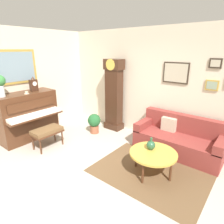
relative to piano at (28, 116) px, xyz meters
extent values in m
cube|color=#B2A899|center=(2.23, -0.18, -0.67)|extent=(6.40, 6.00, 0.10)
cube|color=beige|center=(-0.37, -0.18, 0.78)|extent=(0.10, 4.90, 2.80)
cube|color=#B28E3D|center=(-0.30, 0.00, 1.23)|extent=(0.03, 1.10, 0.84)
cube|color=#7A93A3|center=(-0.29, 0.00, 1.23)|extent=(0.01, 0.98, 0.72)
cube|color=beige|center=(2.23, 2.22, 0.78)|extent=(5.30, 0.10, 2.80)
cube|color=#B28E3D|center=(3.78, 2.15, 0.93)|extent=(0.26, 0.03, 0.22)
cube|color=gray|center=(3.78, 2.14, 0.93)|extent=(0.20, 0.01, 0.16)
cube|color=#33281E|center=(3.78, 2.15, 1.38)|extent=(0.24, 0.03, 0.20)
cube|color=#BCB299|center=(3.78, 2.14, 1.38)|extent=(0.18, 0.01, 0.14)
cube|color=#33281E|center=(2.98, 2.15, 1.13)|extent=(0.60, 0.03, 0.48)
cube|color=#BCB299|center=(2.98, 2.14, 1.13)|extent=(0.54, 0.01, 0.42)
cube|color=brown|center=(3.24, 0.62, -0.62)|extent=(2.10, 1.50, 0.01)
cube|color=#4C2B19|center=(-0.02, 0.00, -0.01)|extent=(0.60, 1.44, 1.23)
cube|color=#4C2B19|center=(0.41, 0.00, 0.06)|extent=(0.28, 1.38, 0.04)
cube|color=white|center=(0.41, 0.00, 0.12)|extent=(0.26, 1.32, 0.08)
cube|color=#4C2B19|center=(0.30, 0.00, 0.36)|extent=(0.03, 1.20, 0.20)
cube|color=#4C2B19|center=(0.83, 0.00, -0.24)|extent=(0.42, 0.70, 0.04)
cube|color=brown|center=(0.83, 0.00, -0.18)|extent=(0.40, 0.68, 0.08)
cylinder|color=#4C2B19|center=(0.99, -0.30, -0.44)|extent=(0.04, 0.04, 0.36)
cylinder|color=#4C2B19|center=(0.99, 0.30, -0.44)|extent=(0.04, 0.04, 0.36)
cylinder|color=#4C2B19|center=(0.67, -0.30, -0.44)|extent=(0.04, 0.04, 0.36)
cylinder|color=#4C2B19|center=(0.67, 0.30, -0.44)|extent=(0.04, 0.04, 0.36)
cube|color=#3D2316|center=(1.35, 1.91, -0.53)|extent=(0.52, 0.34, 0.18)
cube|color=#3D2316|center=(1.35, 1.91, 0.27)|extent=(0.44, 0.28, 1.78)
cube|color=#3D2316|center=(1.35, 1.91, 1.26)|extent=(0.52, 0.32, 0.28)
cylinder|color=gold|center=(1.35, 1.75, 1.26)|extent=(0.30, 0.02, 0.30)
cylinder|color=gold|center=(1.35, 1.86, 0.33)|extent=(0.03, 0.03, 0.70)
cube|color=maroon|center=(3.36, 1.70, -0.41)|extent=(1.90, 0.80, 0.42)
cube|color=maroon|center=(3.36, 2.00, 0.00)|extent=(1.90, 0.20, 0.44)
cube|color=maroon|center=(2.50, 1.70, -0.12)|extent=(0.18, 0.80, 0.20)
cube|color=maroon|center=(4.22, 1.70, -0.12)|extent=(0.18, 0.80, 0.20)
cube|color=#B7AD93|center=(3.06, 1.84, -0.04)|extent=(0.34, 0.12, 0.32)
cylinder|color=gold|center=(3.28, 0.64, -0.19)|extent=(0.88, 0.88, 0.04)
torus|color=#4C2B19|center=(3.28, 0.64, -0.19)|extent=(0.88, 0.88, 0.04)
cylinder|color=#4C2B19|center=(3.28, 1.00, -0.42)|extent=(0.04, 0.04, 0.41)
cylinder|color=#4C2B19|center=(3.64, 0.64, -0.42)|extent=(0.04, 0.04, 0.41)
cylinder|color=#4C2B19|center=(3.28, 0.28, -0.42)|extent=(0.04, 0.04, 0.41)
cylinder|color=#4C2B19|center=(2.92, 0.64, -0.42)|extent=(0.04, 0.04, 0.41)
cube|color=#3D2316|center=(0.00, 0.26, 0.76)|extent=(0.12, 0.18, 0.30)
cylinder|color=white|center=(0.06, 0.26, 0.81)|extent=(0.01, 0.11, 0.11)
cone|color=#3D2316|center=(0.00, 0.26, 0.95)|extent=(0.10, 0.10, 0.08)
cylinder|color=silver|center=(0.00, -0.53, 0.74)|extent=(0.15, 0.15, 0.26)
cylinder|color=beige|center=(0.15, -0.02, 0.61)|extent=(0.12, 0.12, 0.01)
cylinder|color=beige|center=(0.15, -0.02, 0.64)|extent=(0.08, 0.08, 0.06)
cylinder|color=#234C33|center=(3.19, 0.71, -0.16)|extent=(0.09, 0.09, 0.01)
sphere|color=#285638|center=(3.19, 0.71, -0.08)|extent=(0.17, 0.17, 0.17)
cylinder|color=#285638|center=(3.19, 0.71, 0.03)|extent=(0.04, 0.04, 0.08)
cylinder|color=#935138|center=(1.12, 1.30, -0.51)|extent=(0.24, 0.24, 0.22)
sphere|color=#235B2D|center=(1.12, 1.30, -0.24)|extent=(0.36, 0.36, 0.36)
camera|label=1|loc=(4.65, -2.28, 1.66)|focal=30.65mm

